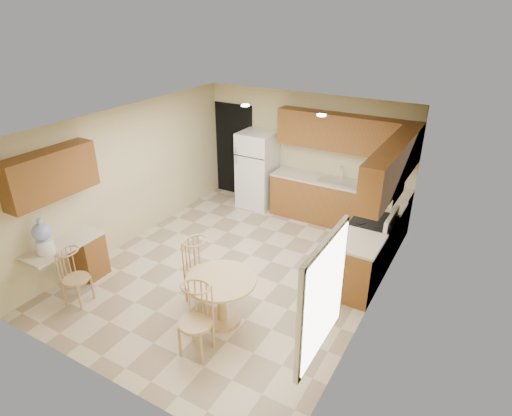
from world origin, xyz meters
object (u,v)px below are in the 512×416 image
Objects in this scene: dining_table at (221,294)px; chair_desk at (70,275)px; refrigerator at (257,170)px; chair_table_a at (196,268)px; stove at (371,243)px; water_crock at (43,238)px; chair_table_b at (190,319)px.

chair_desk is at bearing -159.10° from dining_table.
chair_desk is at bearing -97.77° from refrigerator.
refrigerator is at bearing -160.34° from chair_table_a.
stove is 1.13× the size of dining_table.
stove is at bearing -22.99° from refrigerator.
stove reaches higher than chair_table_a.
refrigerator reaches higher than chair_desk.
water_crock is at bearing -60.41° from chair_table_a.
stove is (2.88, -1.22, -0.36)m from refrigerator.
chair_table_b is at bearing 38.03° from chair_table_a.
stove is 2.94m from chair_table_a.
dining_table is 0.96× the size of chair_table_a.
water_crock is at bearing -5.85° from chair_table_b.
water_crock reaches higher than chair_desk.
refrigerator is 1.52× the size of stove.
chair_table_a is 1.82m from chair_desk.
chair_desk is at bearing -5.36° from chair_table_b.
stove is 1.96× the size of water_crock.
stove reaches higher than chair_desk.
dining_table is at bearing 78.65° from chair_table_a.
stove is at bearing 123.39° from chair_desk.
refrigerator is at bearing 76.54° from water_crock.
chair_desk is 1.58× the size of water_crock.
refrigerator is 1.89× the size of chair_desk.
dining_table is at bearing -67.39° from refrigerator.
chair_table_a is at bearing -74.61° from refrigerator.
stove is 1.11× the size of chair_table_b.
water_crock is (-2.55, -0.79, 0.55)m from dining_table.
dining_table is 1.10× the size of chair_desk.
chair_table_b is 2.63m from water_crock.
water_crock is at bearing -162.75° from dining_table.
chair_desk is 0.66m from water_crock.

